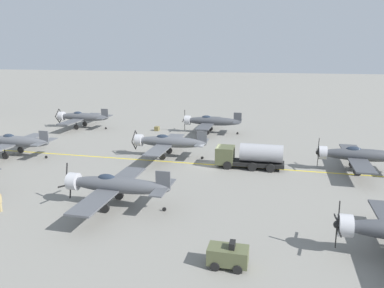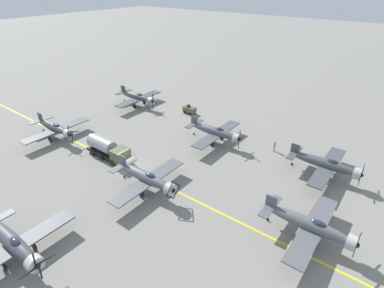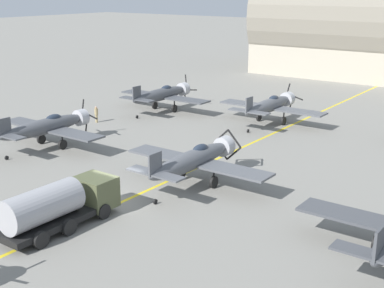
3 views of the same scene
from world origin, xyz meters
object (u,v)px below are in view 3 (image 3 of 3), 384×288
(airplane_far_left, at_px, (162,94))
(ground_crew_walking, at_px, (96,114))
(fuel_tanker, at_px, (60,205))
(airplane_mid_center, at_px, (195,159))
(hangar, at_px, (374,26))
(airplane_far_center, at_px, (270,105))
(airplane_mid_left, at_px, (48,126))

(airplane_far_left, xyz_separation_m, ground_crew_walking, (-2.37, -8.50, -1.04))
(fuel_tanker, bearing_deg, airplane_far_left, 118.06)
(airplane_mid_center, bearing_deg, ground_crew_walking, 168.06)
(hangar, bearing_deg, airplane_far_center, -86.76)
(airplane_far_left, bearing_deg, ground_crew_walking, -93.27)
(fuel_tanker, distance_m, ground_crew_walking, 26.57)
(airplane_mid_center, xyz_separation_m, airplane_far_left, (-17.49, 17.69, 0.00))
(airplane_far_center, xyz_separation_m, airplane_mid_left, (-12.21, -19.87, 0.00))
(ground_crew_walking, height_order, hangar, hangar)
(airplane_far_left, relative_size, fuel_tanker, 1.50)
(fuel_tanker, bearing_deg, hangar, 93.46)
(airplane_mid_center, relative_size, airplane_far_left, 1.00)
(airplane_mid_center, xyz_separation_m, fuel_tanker, (-2.32, -10.77, -0.50))
(ground_crew_walking, bearing_deg, airplane_far_center, 34.35)
(airplane_mid_left, height_order, ground_crew_walking, airplane_mid_left)
(airplane_far_left, bearing_deg, airplane_far_center, 21.42)
(airplane_mid_center, relative_size, airplane_far_center, 1.00)
(airplane_mid_left, xyz_separation_m, ground_crew_walking, (-3.33, 9.26, -1.04))
(airplane_mid_left, distance_m, hangar, 60.19)
(airplane_far_center, height_order, airplane_mid_left, airplane_mid_left)
(airplane_far_center, relative_size, airplane_mid_left, 1.00)
(airplane_far_left, bearing_deg, hangar, 87.44)
(airplane_far_left, height_order, fuel_tanker, airplane_far_left)
(airplane_mid_left, bearing_deg, ground_crew_walking, 124.67)
(airplane_mid_left, xyz_separation_m, fuel_tanker, (14.21, -10.70, -0.50))
(hangar, bearing_deg, ground_crew_walking, -104.97)
(airplane_mid_left, bearing_deg, airplane_mid_center, 15.15)
(airplane_mid_center, height_order, ground_crew_walking, airplane_mid_center)
(airplane_mid_left, bearing_deg, airplane_far_left, 108.00)
(airplane_mid_left, bearing_deg, airplane_far_center, 73.34)
(airplane_far_center, bearing_deg, hangar, 95.41)
(airplane_far_left, relative_size, hangar, 0.34)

